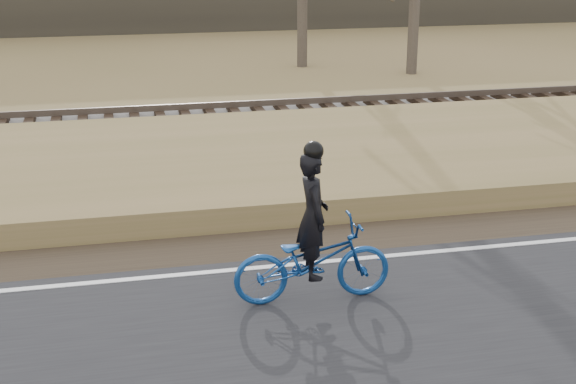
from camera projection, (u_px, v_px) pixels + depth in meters
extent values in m
cube|color=olive|center=(12.00, 192.00, 14.60)|extent=(120.00, 5.00, 0.44)
cube|color=slate|center=(29.00, 140.00, 18.12)|extent=(120.00, 3.00, 0.45)
cube|color=black|center=(27.00, 127.00, 18.02)|extent=(120.00, 2.40, 0.14)
cube|color=brown|center=(24.00, 128.00, 17.31)|extent=(120.00, 0.07, 0.15)
cube|color=brown|center=(29.00, 114.00, 18.64)|extent=(120.00, 0.07, 0.15)
imported|color=navy|center=(312.00, 261.00, 10.59)|extent=(2.12, 0.76, 1.11)
imported|color=black|center=(313.00, 215.00, 10.39)|extent=(0.41, 0.62, 1.69)
sphere|color=black|center=(314.00, 151.00, 10.12)|extent=(0.26, 0.26, 0.26)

